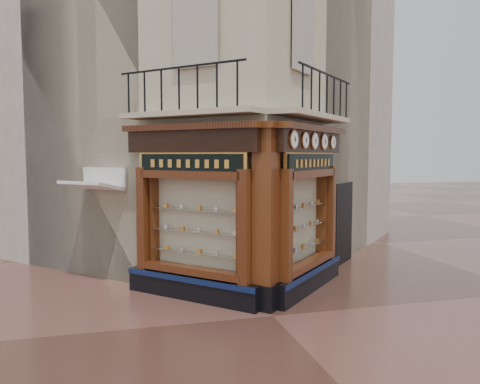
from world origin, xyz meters
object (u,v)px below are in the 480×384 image
object	(u,v)px
clock_d	(324,142)
awning	(94,284)
clock_e	(333,142)
signboard_left	(190,164)
clock_b	(305,140)
clock_a	(294,139)
signboard_right	(311,163)
corner_pilaster	(266,219)
clock_c	(314,141)

from	to	relation	value
clock_d	awning	world-z (taller)	clock_d
clock_e	signboard_left	bearing A→B (deg)	146.08
awning	clock_b	bearing A→B (deg)	-163.00
clock_e	awning	distance (m)	7.15
clock_a	signboard_right	size ratio (longest dim) A/B	0.19
clock_a	clock_e	bearing A→B (deg)	0.00
corner_pilaster	clock_c	distance (m)	2.38
clock_a	awning	bearing A→B (deg)	100.40
clock_d	signboard_right	bearing A→B (deg)	168.40
corner_pilaster	clock_a	bearing A→B (deg)	-44.08
awning	signboard_right	bearing A→B (deg)	-155.84
awning	signboard_left	size ratio (longest dim) A/B	0.70
clock_a	awning	world-z (taller)	clock_a
clock_a	clock_b	bearing A→B (deg)	-0.00
clock_e	awning	xyz separation A→B (m)	(-6.04, 1.21, -3.62)
clock_c	signboard_left	distance (m)	2.97
clock_a	signboard_right	world-z (taller)	clock_a
clock_e	signboard_right	xyz separation A→B (m)	(-0.91, -0.75, -0.52)
clock_d	clock_c	bearing A→B (deg)	-180.00
clock_b	clock_d	distance (m)	1.22
corner_pilaster	clock_c	bearing A→B (deg)	-14.59
signboard_left	signboard_right	size ratio (longest dim) A/B	0.99
clock_d	awning	distance (m)	6.87
signboard_right	awning	bearing A→B (deg)	114.16
clock_b	signboard_left	distance (m)	2.63
corner_pilaster	signboard_left	size ratio (longest dim) A/B	1.87
clock_d	signboard_left	bearing A→B (deg)	140.12
clock_a	corner_pilaster	bearing A→B (deg)	135.92
clock_a	clock_c	size ratio (longest dim) A/B	1.00
clock_a	clock_d	size ratio (longest dim) A/B	1.00
clock_b	clock_c	xyz separation A→B (m)	(0.41, 0.41, -0.00)
signboard_left	signboard_right	bearing A→B (deg)	-135.00
clock_d	signboard_right	xyz separation A→B (m)	(-0.46, -0.30, -0.52)
clock_b	signboard_right	xyz separation A→B (m)	(0.40, 0.56, -0.52)
clock_a	clock_b	xyz separation A→B (m)	(0.44, 0.44, 0.00)
clock_d	signboard_right	world-z (taller)	clock_d
clock_e	signboard_left	distance (m)	3.94
clock_c	signboard_right	bearing A→B (deg)	45.36
clock_d	clock_e	distance (m)	0.63
signboard_left	corner_pilaster	bearing A→B (deg)	-169.75
clock_b	clock_c	bearing A→B (deg)	0.00
clock_d	clock_e	size ratio (longest dim) A/B	1.16
clock_a	clock_e	size ratio (longest dim) A/B	1.16
awning	clock_a	bearing A→B (deg)	-169.60
corner_pilaster	clock_c	size ratio (longest dim) A/B	9.94
corner_pilaster	signboard_left	distance (m)	2.12
clock_b	clock_a	bearing A→B (deg)	180.00
signboard_left	clock_c	bearing A→B (deg)	-138.04
clock_b	awning	world-z (taller)	clock_b
corner_pilaster	clock_e	bearing A→B (deg)	-8.32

